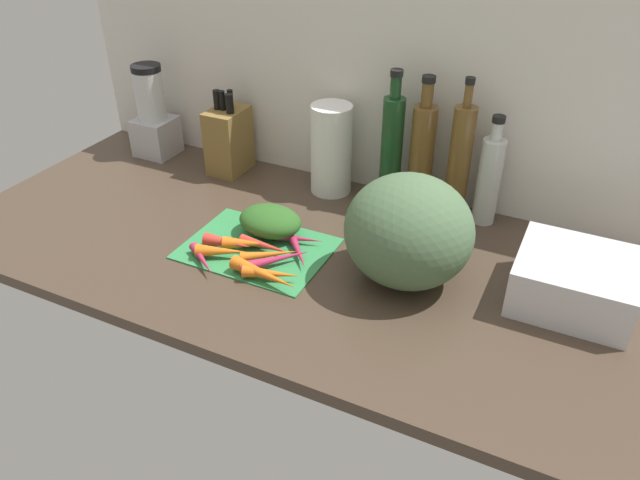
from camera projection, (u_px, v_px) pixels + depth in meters
ground_plane at (288, 248)px, 151.05cm from camera, size 170.00×80.00×3.00cm
wall_back at (354, 78)px, 162.94cm from camera, size 170.00×3.00×60.00cm
cutting_board at (257, 248)px, 147.80cm from camera, size 34.51×25.75×0.80cm
carrot_0 at (278, 226)px, 152.87cm from camera, size 10.79×9.32×2.66cm
carrot_1 at (228, 243)px, 145.99cm from camera, size 12.24×4.89×3.24cm
carrot_2 at (299, 252)px, 143.59cm from camera, size 9.66×10.73×2.05cm
carrot_3 at (202, 259)px, 141.12cm from camera, size 11.36×8.99×2.18cm
carrot_4 at (264, 274)px, 135.15cm from camera, size 17.55×5.65×3.37cm
carrot_5 at (271, 274)px, 135.84cm from camera, size 13.26×6.66×2.88cm
carrot_6 at (222, 251)px, 143.05cm from camera, size 12.56×7.64×3.16cm
carrot_7 at (300, 239)px, 148.58cm from camera, size 11.82×4.88×2.01cm
carrot_8 at (266, 246)px, 145.47cm from camera, size 13.79×2.79×2.53cm
carrot_9 at (246, 243)px, 145.85cm from camera, size 11.37×7.23×3.18cm
carrot_10 at (275, 259)px, 140.56cm from camera, size 13.33×14.83×2.78cm
carrot_11 at (271, 255)px, 142.47cm from camera, size 12.42×10.17×2.44cm
carrot_greens_pile at (270, 221)px, 150.96cm from camera, size 16.10×12.39×6.81cm
winter_squash at (408, 231)px, 131.36cm from camera, size 28.14×26.74×25.02cm
knife_block at (229, 139)px, 178.69cm from camera, size 9.38×12.87×24.42cm
blender_appliance at (153, 117)px, 187.36cm from camera, size 11.50×11.50×28.14cm
paper_towel_roll at (331, 150)px, 166.51cm from camera, size 11.22×11.22×24.97cm
bottle_0 at (392, 149)px, 158.55cm from camera, size 5.66×5.66×36.74cm
bottle_1 at (421, 155)px, 157.14cm from camera, size 6.34×6.34×35.92cm
bottle_2 at (459, 162)px, 153.11cm from camera, size 5.71×5.71×37.01cm
bottle_3 at (489, 179)px, 152.70cm from camera, size 5.85×5.85×28.70cm
dish_rack at (574, 281)px, 128.12cm from camera, size 23.96×22.42×10.90cm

